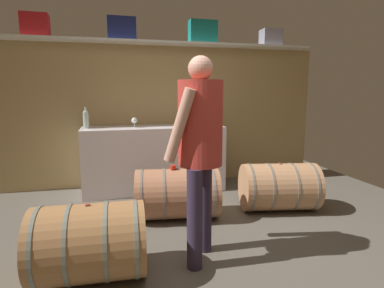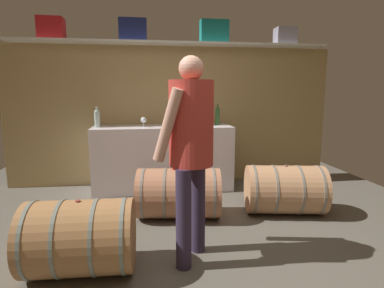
# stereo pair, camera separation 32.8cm
# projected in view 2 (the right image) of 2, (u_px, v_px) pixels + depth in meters

# --- Properties ---
(ground_plane) EXTENTS (6.15, 7.97, 0.02)m
(ground_plane) POSITION_uv_depth(u_px,v_px,m) (190.00, 228.00, 3.33)
(ground_plane) COLOR #595449
(back_wall_panel) EXTENTS (4.95, 0.10, 2.08)m
(back_wall_panel) POSITION_uv_depth(u_px,v_px,m) (174.00, 116.00, 4.91)
(back_wall_panel) COLOR tan
(back_wall_panel) RESTS_ON ground
(high_shelf_board) EXTENTS (4.55, 0.40, 0.03)m
(high_shelf_board) POSITION_uv_depth(u_px,v_px,m) (174.00, 44.00, 4.59)
(high_shelf_board) COLOR white
(high_shelf_board) RESTS_ON back_wall_panel
(toolcase_red) EXTENTS (0.35, 0.29, 0.29)m
(toolcase_red) POSITION_uv_depth(u_px,v_px,m) (51.00, 29.00, 4.32)
(toolcase_red) COLOR red
(toolcase_red) RESTS_ON high_shelf_board
(toolcase_navy) EXTENTS (0.39, 0.28, 0.30)m
(toolcase_navy) POSITION_uv_depth(u_px,v_px,m) (133.00, 31.00, 4.48)
(toolcase_navy) COLOR navy
(toolcase_navy) RESTS_ON high_shelf_board
(toolcase_teal) EXTENTS (0.41, 0.19, 0.33)m
(toolcase_teal) POSITION_uv_depth(u_px,v_px,m) (214.00, 32.00, 4.64)
(toolcase_teal) COLOR #16807C
(toolcase_teal) RESTS_ON high_shelf_board
(toolcase_grey) EXTENTS (0.32, 0.27, 0.25)m
(toolcase_grey) POSITION_uv_depth(u_px,v_px,m) (285.00, 36.00, 4.81)
(toolcase_grey) COLOR gray
(toolcase_grey) RESTS_ON high_shelf_board
(work_cabinet) EXTENTS (1.97, 0.63, 0.92)m
(work_cabinet) POSITION_uv_depth(u_px,v_px,m) (163.00, 158.00, 4.61)
(work_cabinet) COLOR white
(work_cabinet) RESTS_ON ground
(wine_bottle_clear) EXTENTS (0.08, 0.08, 0.29)m
(wine_bottle_clear) POSITION_uv_depth(u_px,v_px,m) (97.00, 118.00, 4.37)
(wine_bottle_clear) COLOR #AFC8BE
(wine_bottle_clear) RESTS_ON work_cabinet
(wine_bottle_green) EXTENTS (0.06, 0.06, 0.31)m
(wine_bottle_green) POSITION_uv_depth(u_px,v_px,m) (217.00, 116.00, 4.67)
(wine_bottle_green) COLOR #2D562A
(wine_bottle_green) RESTS_ON work_cabinet
(wine_glass) EXTENTS (0.08, 0.08, 0.14)m
(wine_glass) POSITION_uv_depth(u_px,v_px,m) (144.00, 120.00, 4.42)
(wine_glass) COLOR white
(wine_glass) RESTS_ON work_cabinet
(red_funnel) EXTENTS (0.11, 0.11, 0.10)m
(red_funnel) POSITION_uv_depth(u_px,v_px,m) (206.00, 122.00, 4.54)
(red_funnel) COLOR red
(red_funnel) RESTS_ON work_cabinet
(wine_barrel_near) EXTENTS (0.99, 0.68, 0.57)m
(wine_barrel_near) POSITION_uv_depth(u_px,v_px,m) (179.00, 193.00, 3.56)
(wine_barrel_near) COLOR #AA704F
(wine_barrel_near) RESTS_ON ground
(wine_barrel_far) EXTENTS (0.84, 0.62, 0.60)m
(wine_barrel_far) POSITION_uv_depth(u_px,v_px,m) (80.00, 237.00, 2.45)
(wine_barrel_far) COLOR #9E6E41
(wine_barrel_far) RESTS_ON ground
(wine_barrel_flank) EXTENTS (0.96, 0.71, 0.58)m
(wine_barrel_flank) POSITION_uv_depth(u_px,v_px,m) (285.00, 190.00, 3.68)
(wine_barrel_flank) COLOR tan
(wine_barrel_flank) RESTS_ON ground
(tasting_cup) EXTENTS (0.06, 0.06, 0.04)m
(tasting_cup) POSITION_uv_depth(u_px,v_px,m) (175.00, 167.00, 3.50)
(tasting_cup) COLOR red
(tasting_cup) RESTS_ON wine_barrel_near
(winemaker_pouring) EXTENTS (0.51, 0.57, 1.69)m
(winemaker_pouring) POSITION_uv_depth(u_px,v_px,m) (190.00, 139.00, 2.54)
(winemaker_pouring) COLOR #32273E
(winemaker_pouring) RESTS_ON ground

